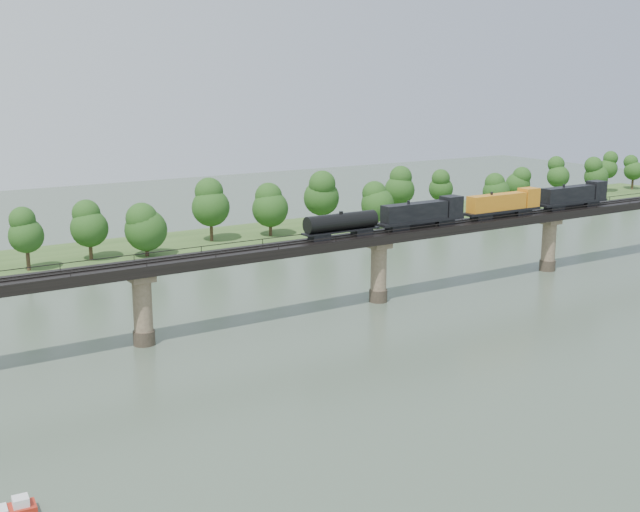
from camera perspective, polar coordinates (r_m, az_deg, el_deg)
ground at (r=110.33m, az=13.58°, el=-6.75°), size 400.00×400.00×0.00m
far_bank at (r=177.31m, az=-6.54°, el=1.12°), size 300.00×24.00×1.60m
bridge at (r=130.30m, az=4.19°, el=-0.93°), size 236.00×30.00×11.50m
bridge_superstructure at (r=128.97m, az=4.24°, el=1.80°), size 220.00×4.90×0.75m
far_treeline at (r=168.45m, az=-8.44°, el=3.23°), size 289.06×17.54×13.60m
freight_train at (r=142.17m, az=11.09°, el=3.41°), size 68.37×2.66×4.71m
motorboat at (r=74.85m, az=-21.60°, el=-16.58°), size 5.54×2.39×1.51m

